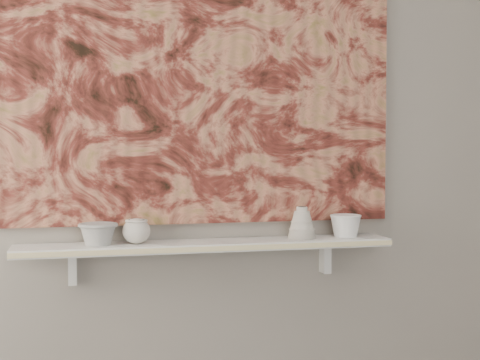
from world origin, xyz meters
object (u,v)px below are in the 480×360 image
object	(u,v)px
bowl_grey	(98,234)
cup_cream	(136,231)
shelf	(208,245)
bell_vessel	(302,222)
bowl_white	(346,226)
painting	(203,79)

from	to	relation	value
bowl_grey	cup_cream	bearing A→B (deg)	0.00
shelf	bowl_grey	xyz separation A→B (m)	(-0.40, 0.00, 0.06)
bell_vessel	bowl_white	xyz separation A→B (m)	(0.18, 0.00, -0.02)
painting	bell_vessel	xyz separation A→B (m)	(0.37, -0.08, -0.55)
cup_cream	bell_vessel	distance (m)	0.63
painting	bowl_grey	world-z (taller)	painting
bowl_white	bowl_grey	bearing A→B (deg)	180.00
painting	bowl_grey	bearing A→B (deg)	-168.60
bell_vessel	shelf	bearing A→B (deg)	180.00
shelf	painting	xyz separation A→B (m)	(0.00, 0.08, 0.62)
bowl_white	painting	bearing A→B (deg)	171.66
cup_cream	shelf	bearing A→B (deg)	0.00
bell_vessel	bowl_grey	bearing A→B (deg)	180.00
shelf	painting	world-z (taller)	painting
cup_cream	bell_vessel	xyz separation A→B (m)	(0.63, 0.00, 0.02)
bell_vessel	bowl_white	bearing A→B (deg)	0.00
bowl_white	shelf	bearing A→B (deg)	180.00
bowl_white	cup_cream	bearing A→B (deg)	180.00
bowl_grey	bell_vessel	bearing A→B (deg)	0.00
cup_cream	bowl_white	size ratio (longest dim) A/B	0.82
bowl_grey	bowl_white	bearing A→B (deg)	0.00
cup_cream	bowl_white	xyz separation A→B (m)	(0.81, 0.00, -0.00)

